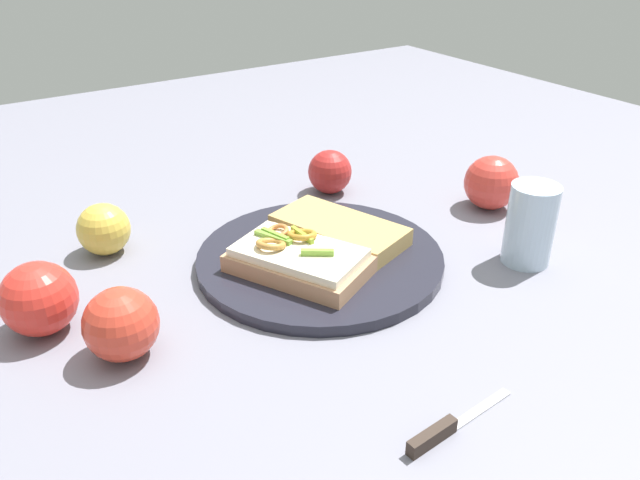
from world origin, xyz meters
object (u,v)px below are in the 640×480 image
Objects in this scene: plate at (320,259)px; apple_1 at (121,324)px; sandwich at (298,259)px; apple_4 at (104,229)px; bread_slice_side at (339,230)px; apple_0 at (491,182)px; apple_3 at (330,172)px; knife at (445,429)px; drinking_glass at (530,225)px; apple_2 at (39,299)px.

apple_1 reaches higher than plate.
apple_4 is at bearing 14.46° from sandwich.
bread_slice_side is 2.17× the size of apple_0.
apple_3 is 0.53m from knife.
drinking_glass is 0.81× the size of knife.
apple_0 reaches higher than apple_1.
apple_0 is 0.77× the size of drinking_glass.
plate is 3.88× the size of apple_2.
apple_1 is 0.94× the size of apple_2.
apple_1 is at bearing -146.68° from apple_2.
apple_4 reaches higher than bread_slice_side.
drinking_glass reaches higher than apple_0.
apple_3 reaches higher than plate.
apple_4 is at bearing 71.10° from apple_0.
apple_1 is 0.47m from apple_3.
apple_3 reaches higher than bread_slice_side.
plate is 0.27m from drinking_glass.
apple_3 is 1.01× the size of apple_4.
apple_1 is 0.51m from drinking_glass.
knife is at bearing 148.65° from sandwich.
apple_0 is at bearing 34.56° from knife.
knife is (-0.33, 0.12, -0.02)m from bread_slice_side.
apple_3 is (0.20, -0.18, 0.00)m from sandwich.
apple_2 is at bearing 141.23° from apple_4.
knife is at bearing 141.67° from bread_slice_side.
drinking_glass reaches higher than sandwich.
knife is at bearing 119.28° from drinking_glass.
bread_slice_side is at bearing 66.01° from knife.
apple_1 is 0.11m from apple_2.
sandwich is 0.27m from apple_3.
apple_2 is (0.09, 0.06, 0.00)m from apple_1.
bread_slice_side reaches higher than plate.
apple_0 is at bearing -136.62° from apple_3.
sandwich is at bearing 66.12° from drinking_glass.
apple_4 is at bearing 89.83° from apple_3.
knife is at bearing -143.94° from apple_2.
apple_2 is (0.02, 0.37, 0.01)m from bread_slice_side.
apple_1 is at bearing 69.64° from sandwich.
knife is (-0.49, 0.21, -0.03)m from apple_3.
sandwich reaches higher than plate.
sandwich is at bearing 93.50° from apple_0.
apple_4 is at bearing 50.38° from plate.
apple_1 is (-0.04, 0.27, 0.03)m from plate.
apple_4 is at bearing 102.38° from knife.
apple_0 is 0.56m from apple_4.
knife is (-0.31, 0.38, -0.03)m from apple_0.
plate is 4.59× the size of apple_4.
apple_1 is (-0.02, 0.22, 0.01)m from sandwich.
sandwich is 0.23m from apple_1.
sandwich is at bearing 80.37° from knife.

